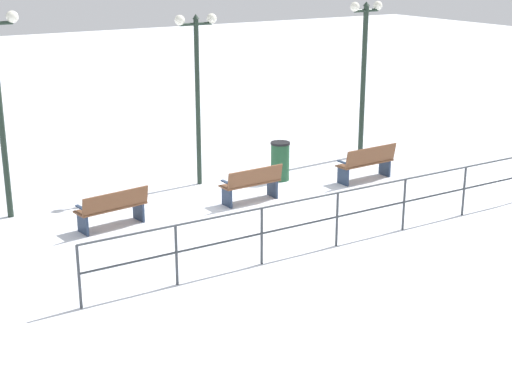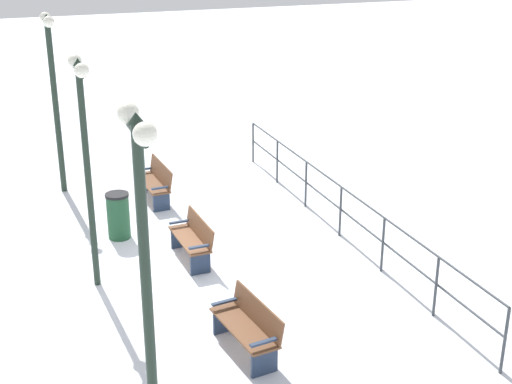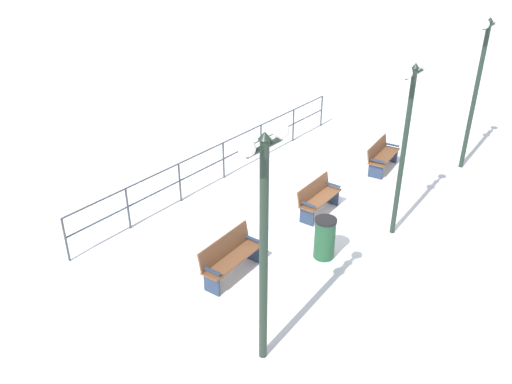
{
  "view_description": "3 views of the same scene",
  "coord_description": "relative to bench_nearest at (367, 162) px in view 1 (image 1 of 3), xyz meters",
  "views": [
    {
      "loc": [
        -14.75,
        8.95,
        5.72
      ],
      "look_at": [
        -1.42,
        0.7,
        0.73
      ],
      "focal_mm": 53.59,
      "sensor_mm": 36.0,
      "label": 1
    },
    {
      "loc": [
        3.31,
        12.55,
        6.44
      ],
      "look_at": [
        -1.8,
        -0.95,
        0.88
      ],
      "focal_mm": 50.15,
      "sensor_mm": 36.0,
      "label": 2
    },
    {
      "loc": [
        6.23,
        -10.58,
        7.26
      ],
      "look_at": [
        -1.14,
        -1.29,
        0.82
      ],
      "focal_mm": 37.72,
      "sensor_mm": 36.0,
      "label": 3
    }
  ],
  "objects": [
    {
      "name": "trash_bin",
      "position": [
        1.24,
        1.86,
        0.01
      ],
      "size": [
        0.5,
        0.5,
        1.01
      ],
      "color": "#1E4C2D",
      "rests_on": "ground"
    },
    {
      "name": "lamppost_middle",
      "position": [
        2.03,
        3.8,
        2.38
      ],
      "size": [
        0.25,
        1.11,
        4.25
      ],
      "color": "#1E2D23",
      "rests_on": "ground"
    },
    {
      "name": "bench_third",
      "position": [
        0.14,
        6.89,
        -0.04
      ],
      "size": [
        0.73,
        1.6,
        0.86
      ],
      "rotation": [
        0.0,
        0.0,
        0.13
      ],
      "color": "brown",
      "rests_on": "ground"
    },
    {
      "name": "waterfront_railing",
      "position": [
        -3.23,
        3.45,
        0.27
      ],
      "size": [
        0.05,
        10.74,
        1.15
      ],
      "color": "#383D42",
      "rests_on": "ground"
    },
    {
      "name": "bench_nearest",
      "position": [
        0.0,
        0.0,
        0.0
      ],
      "size": [
        0.59,
        1.67,
        0.93
      ],
      "rotation": [
        0.0,
        0.0,
        0.05
      ],
      "color": "brown",
      "rests_on": "ground"
    },
    {
      "name": "bench_second",
      "position": [
        0.05,
        3.45,
        -0.03
      ],
      "size": [
        0.56,
        1.51,
        0.87
      ],
      "rotation": [
        0.0,
        0.0,
        0.04
      ],
      "color": "brown",
      "rests_on": "ground"
    },
    {
      "name": "lamppost_near",
      "position": [
        2.03,
        -1.45,
        2.33
      ],
      "size": [
        0.26,
        1.06,
        4.37
      ],
      "color": "#1E2D23",
      "rests_on": "ground"
    },
    {
      "name": "ground_plane",
      "position": [
        0.15,
        3.45,
        -0.49
      ],
      "size": [
        80.0,
        80.0,
        0.0
      ],
      "primitive_type": "plane",
      "color": "white",
      "rests_on": "ground"
    }
  ]
}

